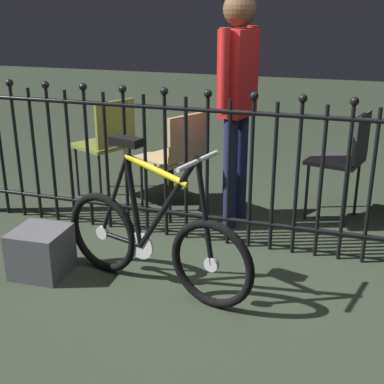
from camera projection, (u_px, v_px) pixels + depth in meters
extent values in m
plane|color=#2B3426|center=(205.00, 287.00, 3.26)|extent=(20.00, 20.00, 0.00)
cylinder|color=black|center=(1.00, 152.00, 4.24)|extent=(0.03, 0.03, 1.07)
cylinder|color=black|center=(18.00, 154.00, 4.19)|extent=(0.03, 0.03, 1.07)
sphere|color=black|center=(9.00, 83.00, 4.00)|extent=(0.06, 0.06, 0.06)
cylinder|color=black|center=(35.00, 155.00, 4.14)|extent=(0.03, 0.03, 1.07)
cylinder|color=black|center=(52.00, 157.00, 4.10)|extent=(0.03, 0.03, 1.07)
sphere|color=black|center=(45.00, 85.00, 3.91)|extent=(0.06, 0.06, 0.06)
cylinder|color=black|center=(70.00, 159.00, 4.05)|extent=(0.03, 0.03, 1.07)
cylinder|color=black|center=(88.00, 161.00, 4.00)|extent=(0.03, 0.03, 1.07)
sphere|color=black|center=(83.00, 87.00, 3.81)|extent=(0.06, 0.06, 0.06)
cylinder|color=black|center=(107.00, 163.00, 3.96)|extent=(0.03, 0.03, 1.07)
cylinder|color=black|center=(126.00, 164.00, 3.91)|extent=(0.03, 0.03, 1.07)
sphere|color=black|center=(123.00, 89.00, 3.72)|extent=(0.06, 0.06, 0.06)
cylinder|color=black|center=(146.00, 166.00, 3.86)|extent=(0.03, 0.03, 1.07)
cylinder|color=black|center=(166.00, 168.00, 3.82)|extent=(0.03, 0.03, 1.07)
sphere|color=black|center=(164.00, 91.00, 3.62)|extent=(0.06, 0.06, 0.06)
cylinder|color=black|center=(186.00, 170.00, 3.77)|extent=(0.03, 0.03, 1.07)
cylinder|color=black|center=(207.00, 173.00, 3.72)|extent=(0.03, 0.03, 1.07)
sphere|color=black|center=(208.00, 94.00, 3.53)|extent=(0.06, 0.06, 0.06)
cylinder|color=black|center=(229.00, 175.00, 3.68)|extent=(0.03, 0.03, 1.07)
cylinder|color=black|center=(251.00, 177.00, 3.63)|extent=(0.03, 0.03, 1.07)
sphere|color=black|center=(254.00, 96.00, 3.44)|extent=(0.06, 0.06, 0.06)
cylinder|color=black|center=(274.00, 179.00, 3.58)|extent=(0.03, 0.03, 1.07)
cylinder|color=black|center=(297.00, 181.00, 3.54)|extent=(0.03, 0.03, 1.07)
sphere|color=black|center=(303.00, 99.00, 3.34)|extent=(0.06, 0.06, 0.06)
cylinder|color=black|center=(321.00, 184.00, 3.49)|extent=(0.03, 0.03, 1.07)
cylinder|color=black|center=(345.00, 186.00, 3.44)|extent=(0.03, 0.03, 1.07)
sphere|color=black|center=(354.00, 101.00, 3.25)|extent=(0.06, 0.06, 0.06)
cylinder|color=black|center=(371.00, 189.00, 3.40)|extent=(0.03, 0.03, 1.07)
cylinder|color=black|center=(232.00, 220.00, 3.78)|extent=(4.21, 0.03, 0.03)
cylinder|color=black|center=(235.00, 112.00, 3.51)|extent=(4.21, 0.03, 0.03)
torus|color=black|center=(103.00, 232.00, 3.38)|extent=(0.54, 0.18, 0.54)
cylinder|color=silver|center=(103.00, 232.00, 3.38)|extent=(0.09, 0.05, 0.09)
torus|color=black|center=(212.00, 264.00, 2.97)|extent=(0.54, 0.18, 0.54)
cylinder|color=silver|center=(212.00, 264.00, 2.97)|extent=(0.09, 0.05, 0.09)
cylinder|color=black|center=(167.00, 204.00, 3.02)|extent=(0.44, 0.14, 0.65)
cylinder|color=yellow|center=(156.00, 170.00, 2.99)|extent=(0.43, 0.14, 0.14)
cylinder|color=black|center=(134.00, 202.00, 3.15)|extent=(0.12, 0.06, 0.57)
cylinder|color=black|center=(121.00, 239.00, 3.31)|extent=(0.31, 0.10, 0.04)
cylinder|color=black|center=(114.00, 196.00, 3.23)|extent=(0.25, 0.09, 0.56)
cylinder|color=black|center=(205.00, 212.00, 2.89)|extent=(0.13, 0.06, 0.62)
cylinder|color=silver|center=(197.00, 159.00, 2.81)|extent=(0.03, 0.03, 0.02)
cylinder|color=silver|center=(197.00, 161.00, 2.82)|extent=(0.12, 0.39, 0.03)
cylinder|color=silver|center=(126.00, 151.00, 3.07)|extent=(0.03, 0.03, 0.07)
cube|color=black|center=(126.00, 142.00, 3.05)|extent=(0.22, 0.14, 0.05)
cylinder|color=silver|center=(141.00, 246.00, 3.23)|extent=(0.18, 0.06, 0.18)
cylinder|color=black|center=(307.00, 192.00, 4.21)|extent=(0.02, 0.02, 0.47)
cylinder|color=black|center=(320.00, 182.00, 4.46)|extent=(0.02, 0.02, 0.47)
cylinder|color=black|center=(345.00, 200.00, 4.05)|extent=(0.02, 0.02, 0.47)
cylinder|color=black|center=(357.00, 188.00, 4.30)|extent=(0.02, 0.02, 0.47)
cube|color=#2D2D33|center=(335.00, 161.00, 4.17)|extent=(0.48, 0.48, 0.03)
cube|color=#2D2D33|center=(361.00, 138.00, 4.00)|extent=(0.12, 0.37, 0.37)
cylinder|color=black|center=(142.00, 186.00, 4.37)|extent=(0.02, 0.02, 0.46)
cylinder|color=black|center=(172.00, 176.00, 4.60)|extent=(0.02, 0.02, 0.46)
cylinder|color=black|center=(170.00, 196.00, 4.14)|extent=(0.02, 0.02, 0.46)
cylinder|color=black|center=(201.00, 186.00, 4.37)|extent=(0.02, 0.02, 0.46)
cube|color=tan|center=(171.00, 157.00, 4.29)|extent=(0.59, 0.59, 0.03)
cube|color=tan|center=(189.00, 138.00, 4.08)|extent=(0.22, 0.39, 0.36)
cylinder|color=black|center=(77.00, 172.00, 4.74)|extent=(0.02, 0.02, 0.47)
cylinder|color=black|center=(107.00, 164.00, 4.97)|extent=(0.02, 0.02, 0.47)
cylinder|color=black|center=(100.00, 180.00, 4.51)|extent=(0.02, 0.02, 0.47)
cylinder|color=black|center=(131.00, 171.00, 4.75)|extent=(0.02, 0.02, 0.47)
cube|color=olive|center=(102.00, 145.00, 4.66)|extent=(0.57, 0.57, 0.03)
cube|color=olive|center=(115.00, 124.00, 4.45)|extent=(0.20, 0.38, 0.39)
cylinder|color=#191E3F|center=(230.00, 174.00, 3.99)|extent=(0.11, 0.11, 0.88)
cylinder|color=#191E3F|center=(240.00, 169.00, 4.11)|extent=(0.11, 0.11, 0.88)
cube|color=red|center=(238.00, 74.00, 3.79)|extent=(0.25, 0.34, 0.62)
cylinder|color=red|center=(224.00, 72.00, 3.63)|extent=(0.08, 0.08, 0.59)
cylinder|color=red|center=(251.00, 67.00, 3.94)|extent=(0.08, 0.08, 0.59)
sphere|color=brown|center=(240.00, 9.00, 3.64)|extent=(0.24, 0.24, 0.24)
cube|color=#4C4C51|center=(41.00, 252.00, 3.38)|extent=(0.35, 0.35, 0.31)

